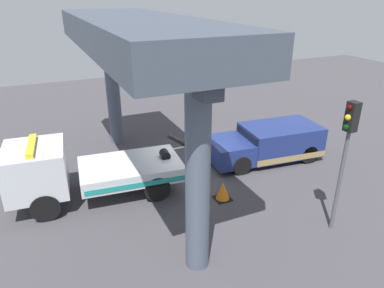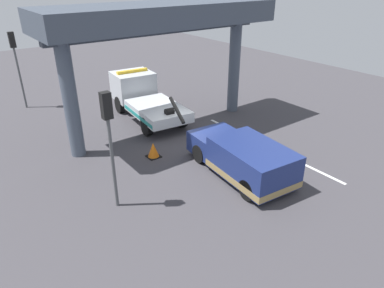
# 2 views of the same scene
# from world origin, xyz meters

# --- Properties ---
(ground_plane) EXTENTS (60.00, 40.00, 0.10)m
(ground_plane) POSITION_xyz_m (0.00, 0.00, -0.05)
(ground_plane) COLOR #423F44
(lane_stripe_west) EXTENTS (2.60, 0.16, 0.01)m
(lane_stripe_west) POSITION_xyz_m (-6.00, -2.84, 0.00)
(lane_stripe_west) COLOR silver
(lane_stripe_west) RESTS_ON ground
(lane_stripe_mid) EXTENTS (2.60, 0.16, 0.01)m
(lane_stripe_mid) POSITION_xyz_m (0.00, -2.84, 0.00)
(lane_stripe_mid) COLOR silver
(lane_stripe_mid) RESTS_ON ground
(lane_stripe_east) EXTENTS (2.60, 0.16, 0.01)m
(lane_stripe_east) POSITION_xyz_m (6.00, -2.84, 0.00)
(lane_stripe_east) COLOR silver
(lane_stripe_east) RESTS_ON ground
(tow_truck_white) EXTENTS (7.34, 2.94, 2.46)m
(tow_truck_white) POSITION_xyz_m (4.32, -0.07, 1.20)
(tow_truck_white) COLOR silver
(tow_truck_white) RESTS_ON ground
(towed_van_green) EXTENTS (5.38, 2.65, 1.58)m
(towed_van_green) POSITION_xyz_m (-4.18, 0.01, 0.78)
(towed_van_green) COLOR navy
(towed_van_green) RESTS_ON ground
(overpass_structure) EXTENTS (3.60, 11.84, 6.47)m
(overpass_structure) POSITION_xyz_m (1.79, 0.00, 5.62)
(overpass_structure) COLOR #4C5666
(overpass_structure) RESTS_ON ground
(traffic_light_near) EXTENTS (0.39, 0.32, 4.37)m
(traffic_light_near) POSITION_xyz_m (-2.98, 5.25, 3.19)
(traffic_light_near) COLOR #515456
(traffic_light_near) RESTS_ON ground
(traffic_light_far) EXTENTS (0.39, 0.32, 4.65)m
(traffic_light_far) POSITION_xyz_m (10.02, 5.25, 3.37)
(traffic_light_far) COLOR #515456
(traffic_light_far) RESTS_ON ground
(traffic_cone_orange) EXTENTS (0.60, 0.60, 0.72)m
(traffic_cone_orange) POSITION_xyz_m (-0.55, 2.21, 0.34)
(traffic_cone_orange) COLOR orange
(traffic_cone_orange) RESTS_ON ground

